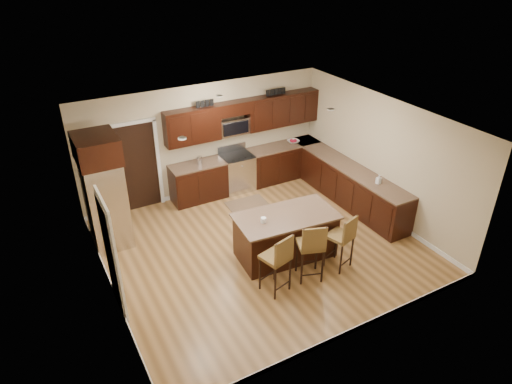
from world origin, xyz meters
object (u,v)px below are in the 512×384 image
range (237,172)px  island (285,237)px  stool_left (278,258)px  refrigerator (104,190)px  stool_right (343,237)px  stool_mid (312,246)px

range → island: size_ratio=0.55×
stool_left → refrigerator: size_ratio=0.50×
stool_left → refrigerator: (-2.21, 2.99, 0.47)m
island → stool_right: bearing=-44.8°
refrigerator → stool_mid: bearing=-45.8°
island → stool_left: (-0.69, -0.85, 0.30)m
island → range: bearing=86.8°
stool_left → stool_mid: stool_mid is taller
island → stool_right: stool_right is taller
stool_left → refrigerator: bearing=111.4°
range → refrigerator: (-3.30, -0.78, 0.73)m
stool_left → stool_right: 1.41m
island → stool_mid: size_ratio=1.69×
stool_mid → refrigerator: refrigerator is taller
stool_left → stool_mid: bearing=-15.1°
island → refrigerator: 3.68m
range → stool_left: 3.93m
refrigerator → range: bearing=13.3°
range → island: (-0.41, -2.92, -0.04)m
refrigerator → island: bearing=-36.4°
stool_mid → stool_right: stool_mid is taller
island → stool_mid: 0.90m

